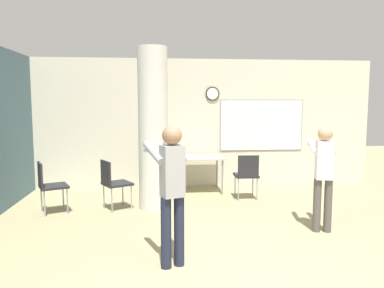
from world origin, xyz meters
TOP-DOWN VIEW (x-y plane):
  - wall_back at (0.03, 5.06)m, footprint 8.00×0.15m
  - support_pillar at (-0.91, 3.33)m, footprint 0.51×0.51m
  - folding_table at (-0.19, 4.50)m, footprint 1.46×0.80m
  - bottle_on_table at (-0.40, 4.32)m, footprint 0.07×0.07m
  - chair_by_left_wall at (-2.65, 3.20)m, footprint 0.58×0.58m
  - chair_table_right at (0.88, 3.77)m, footprint 0.46×0.46m
  - chair_near_pillar at (-1.60, 3.29)m, footprint 0.60×0.60m
  - person_playing_front at (-0.70, 0.93)m, footprint 0.50×0.64m
  - person_playing_side at (1.51, 1.88)m, footprint 0.42×0.63m

SIDE VIEW (x-z plane):
  - chair_by_left_wall at x=-2.65m, z-range 0.08..0.95m
  - chair_table_right at x=0.88m, z-range 0.08..0.95m
  - chair_near_pillar at x=-1.60m, z-range 0.08..0.95m
  - folding_table at x=-0.19m, z-range 0.32..1.06m
  - bottle_on_table at x=-0.40m, z-range 0.71..0.94m
  - person_playing_side at x=1.51m, z-range 0.14..1.66m
  - person_playing_front at x=-0.70m, z-range 0.14..1.75m
  - wall_back at x=0.03m, z-range 0.00..2.80m
  - support_pillar at x=-0.91m, z-range 0.00..2.80m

